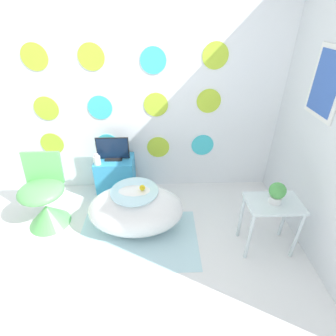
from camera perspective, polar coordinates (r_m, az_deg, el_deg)
ground_plane at (r=2.52m, az=-10.60°, el=-26.14°), size 12.00×12.00×0.00m
wall_back_dotted at (r=3.13m, az=-8.98°, el=16.42°), size 4.62×0.05×2.60m
wall_right at (r=2.72m, az=31.15°, el=10.01°), size 0.06×2.67×2.60m
rug at (r=2.90m, az=-6.56°, el=-15.15°), size 1.26×0.84×0.01m
bathtub at (r=2.82m, az=-6.97°, el=-9.10°), size 1.00×0.59×0.55m
rubber_duck at (r=2.61m, az=-5.62°, el=-4.26°), size 0.06×0.06×0.07m
chair at (r=3.18m, az=-25.18°, el=-6.83°), size 0.47×0.47×0.81m
tv_cabinet at (r=3.39m, az=-11.21°, el=-1.93°), size 0.46×0.35×0.53m
tv at (r=3.19m, az=-11.92°, el=3.89°), size 0.39×0.12×0.28m
vase at (r=3.16m, az=-15.21°, el=1.72°), size 0.08×0.08×0.13m
side_table at (r=2.69m, az=21.66°, el=-8.80°), size 0.50×0.34×0.57m
potted_plant_left at (r=2.56m, az=22.65°, el=-4.94°), size 0.15×0.15×0.21m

